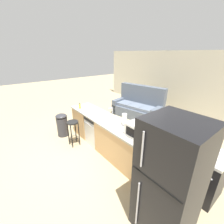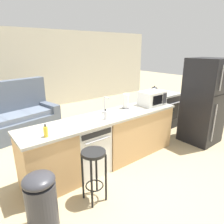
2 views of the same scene
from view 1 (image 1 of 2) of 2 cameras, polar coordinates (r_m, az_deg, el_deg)
The scene contains 15 objects.
ground_plane at distance 4.49m, azimuth -3.36°, elevation -12.41°, with size 24.00×24.00×0.00m, color tan.
wall_back at distance 6.98m, azimuth 27.95°, elevation 9.22°, with size 10.00×0.06×2.60m.
kitchen_counter at distance 4.10m, azimuth -1.54°, elevation -9.05°, with size 2.94×0.66×0.90m.
dishwasher at distance 4.45m, azimuth -5.35°, elevation -6.46°, with size 0.58×0.61×0.84m.
stove_range at distance 3.43m, azimuth 30.11°, elevation -18.78°, with size 0.76×0.68×0.90m.
refrigerator at distance 2.34m, azimuth 20.84°, elevation -23.47°, with size 0.72×0.73×1.81m.
microwave at distance 3.11m, azimuth 10.17°, elevation -6.96°, with size 0.50×0.37×0.28m.
sink_faucet at distance 3.91m, azimuth -0.06°, elevation -0.56°, with size 0.07×0.18×0.30m.
paper_towel_roll at distance 3.56m, azimuth 4.76°, elevation -2.85°, with size 0.14×0.14×0.28m.
soap_bottle at distance 3.93m, azimuth -4.89°, elevation -1.46°, with size 0.06×0.06×0.18m.
dish_soap_bottle at distance 4.73m, azimuth -12.16°, elevation 2.18°, with size 0.06×0.06×0.18m.
kettle at distance 3.28m, azimuth 30.12°, elevation -9.27°, with size 0.21×0.17×0.19m.
bar_stool at distance 4.37m, azimuth -14.61°, elevation -5.99°, with size 0.32×0.32×0.74m.
trash_bin at distance 5.04m, azimuth -18.43°, elevation -4.57°, with size 0.35×0.35×0.74m.
couch at distance 6.35m, azimuth 10.07°, elevation 1.87°, with size 2.13×1.26×1.27m.
Camera 1 is at (3.07, -2.09, 2.52)m, focal length 24.00 mm.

